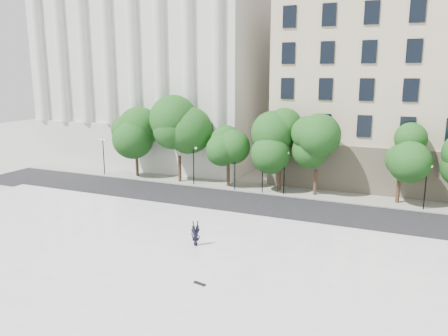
{
  "coord_description": "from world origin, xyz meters",
  "views": [
    {
      "loc": [
        16.37,
        -19.57,
        12.19
      ],
      "look_at": [
        3.6,
        10.0,
        5.24
      ],
      "focal_mm": 35.0,
      "sensor_mm": 36.0,
      "label": 1
    }
  ],
  "objects": [
    {
      "name": "street",
      "position": [
        0.0,
        18.0,
        0.01
      ],
      "size": [
        60.0,
        8.0,
        0.02
      ],
      "primitive_type": "cube",
      "color": "black",
      "rests_on": "ground"
    },
    {
      "name": "plaza",
      "position": [
        0.0,
        3.0,
        0.23
      ],
      "size": [
        44.0,
        22.0,
        0.45
      ],
      "primitive_type": "cube",
      "color": "white",
      "rests_on": "ground"
    },
    {
      "name": "street_trees",
      "position": [
        1.56,
        23.53,
        5.15
      ],
      "size": [
        39.21,
        4.92,
        8.02
      ],
      "color": "#382619",
      "rests_on": "ground"
    },
    {
      "name": "building_west",
      "position": [
        -17.0,
        38.57,
        12.89
      ],
      "size": [
        31.5,
        27.65,
        25.6
      ],
      "color": "silver",
      "rests_on": "ground"
    },
    {
      "name": "far_sidewalk",
      "position": [
        0.0,
        24.0,
        0.06
      ],
      "size": [
        60.0,
        4.0,
        0.12
      ],
      "primitive_type": "cube",
      "color": "#99978D",
      "rests_on": "ground"
    },
    {
      "name": "ground",
      "position": [
        0.0,
        0.0,
        0.0
      ],
      "size": [
        160.0,
        160.0,
        0.0
      ],
      "primitive_type": "plane",
      "color": "#AFACA5",
      "rests_on": "ground"
    },
    {
      "name": "lamp_posts",
      "position": [
        -0.24,
        22.6,
        3.04
      ],
      "size": [
        36.68,
        0.28,
        4.55
      ],
      "color": "black",
      "rests_on": "ground"
    },
    {
      "name": "person_lying",
      "position": [
        3.18,
        5.99,
        0.69
      ],
      "size": [
        1.57,
        1.81,
        0.48
      ],
      "primitive_type": "imported",
      "rotation": [
        -1.54,
        0.0,
        0.63
      ],
      "color": "black",
      "rests_on": "plaza"
    },
    {
      "name": "traffic_light_east",
      "position": [
        2.62,
        22.3,
        3.76
      ],
      "size": [
        1.14,
        1.91,
        4.27
      ],
      "color": "black",
      "rests_on": "ground"
    },
    {
      "name": "traffic_light_west",
      "position": [
        -0.46,
        22.3,
        3.67
      ],
      "size": [
        0.77,
        1.7,
        4.17
      ],
      "color": "black",
      "rests_on": "ground"
    },
    {
      "name": "skateboard",
      "position": [
        6.0,
        0.94,
        0.49
      ],
      "size": [
        0.79,
        0.35,
        0.08
      ],
      "primitive_type": "cube",
      "rotation": [
        0.0,
        0.0,
        -0.2
      ],
      "color": "black",
      "rests_on": "plaza"
    }
  ]
}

